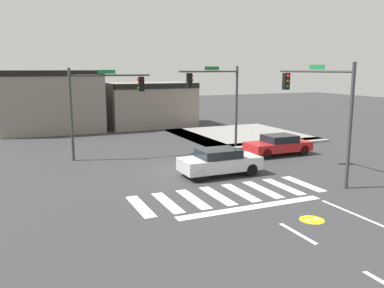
{
  "coord_description": "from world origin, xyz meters",
  "views": [
    {
      "loc": [
        -8.84,
        -20.39,
        5.7
      ],
      "look_at": [
        0.64,
        1.22,
        1.34
      ],
      "focal_mm": 38.16,
      "sensor_mm": 36.0,
      "label": 1
    }
  ],
  "objects_px": {
    "car_red": "(278,144)",
    "car_silver": "(220,162)",
    "traffic_signal_northwest": "(103,96)",
    "traffic_signal_southeast": "(320,99)",
    "traffic_signal_northeast": "(217,92)"
  },
  "relations": [
    {
      "from": "traffic_signal_northwest",
      "to": "car_silver",
      "type": "relative_size",
      "value": 1.33
    },
    {
      "from": "traffic_signal_northeast",
      "to": "traffic_signal_northwest",
      "type": "bearing_deg",
      "value": -2.08
    },
    {
      "from": "car_red",
      "to": "car_silver",
      "type": "height_order",
      "value": "car_silver"
    },
    {
      "from": "traffic_signal_southeast",
      "to": "car_red",
      "type": "relative_size",
      "value": 1.39
    },
    {
      "from": "traffic_signal_northwest",
      "to": "car_silver",
      "type": "height_order",
      "value": "traffic_signal_northwest"
    },
    {
      "from": "traffic_signal_northwest",
      "to": "traffic_signal_southeast",
      "type": "relative_size",
      "value": 0.96
    },
    {
      "from": "traffic_signal_southeast",
      "to": "traffic_signal_northeast",
      "type": "bearing_deg",
      "value": 8.21
    },
    {
      "from": "traffic_signal_northwest",
      "to": "traffic_signal_northeast",
      "type": "bearing_deg",
      "value": -2.08
    },
    {
      "from": "car_red",
      "to": "car_silver",
      "type": "xyz_separation_m",
      "value": [
        -6.09,
        -3.18,
        0.05
      ]
    },
    {
      "from": "traffic_signal_northeast",
      "to": "car_red",
      "type": "xyz_separation_m",
      "value": [
        2.92,
        -3.44,
        -3.38
      ]
    },
    {
      "from": "traffic_signal_southeast",
      "to": "car_silver",
      "type": "distance_m",
      "value": 6.16
    },
    {
      "from": "traffic_signal_northeast",
      "to": "car_silver",
      "type": "distance_m",
      "value": 8.06
    },
    {
      "from": "traffic_signal_northwest",
      "to": "car_silver",
      "type": "distance_m",
      "value": 9.0
    },
    {
      "from": "traffic_signal_northeast",
      "to": "traffic_signal_southeast",
      "type": "height_order",
      "value": "traffic_signal_southeast"
    },
    {
      "from": "traffic_signal_northeast",
      "to": "car_silver",
      "type": "xyz_separation_m",
      "value": [
        -3.17,
        -6.62,
        -3.32
      ]
    }
  ]
}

